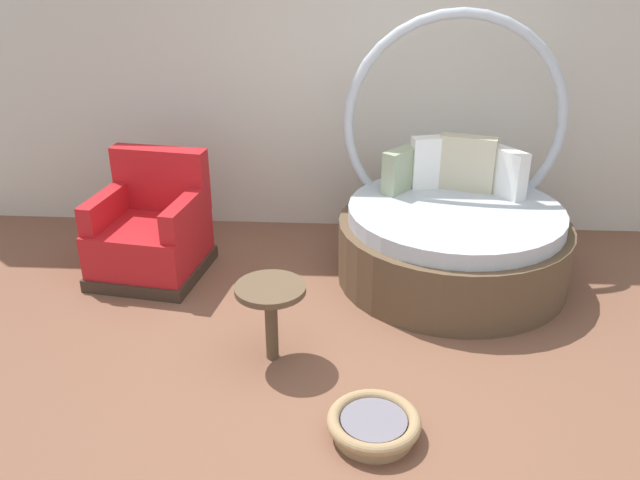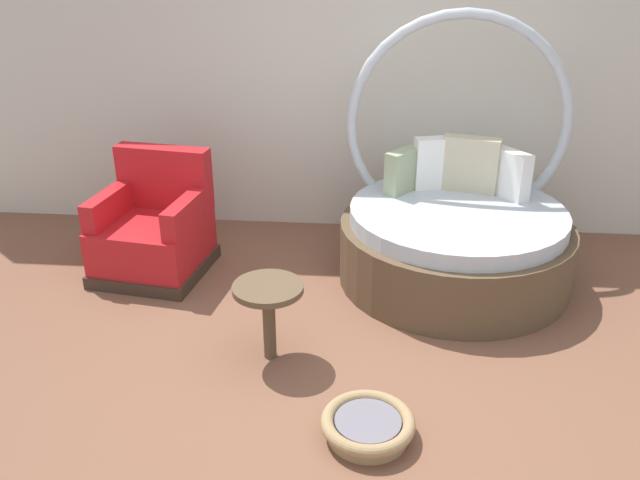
{
  "view_description": "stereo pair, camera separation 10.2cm",
  "coord_description": "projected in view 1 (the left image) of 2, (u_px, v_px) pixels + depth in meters",
  "views": [
    {
      "loc": [
        0.04,
        -3.38,
        2.49
      ],
      "look_at": [
        -0.22,
        0.72,
        0.55
      ],
      "focal_mm": 37.17,
      "sensor_mm": 36.0,
      "label": 1
    },
    {
      "loc": [
        0.14,
        -3.37,
        2.49
      ],
      "look_at": [
        -0.22,
        0.72,
        0.55
      ],
      "focal_mm": 37.17,
      "sensor_mm": 36.0,
      "label": 2
    }
  ],
  "objects": [
    {
      "name": "pet_basket",
      "position": [
        374.0,
        425.0,
        3.56
      ],
      "size": [
        0.51,
        0.51,
        0.13
      ],
      "color": "#9E7F56",
      "rests_on": "ground_plane"
    },
    {
      "name": "red_armchair",
      "position": [
        152.0,
        233.0,
        5.17
      ],
      "size": [
        0.91,
        0.91,
        0.94
      ],
      "color": "#38281E",
      "rests_on": "ground_plane"
    },
    {
      "name": "ground_plane",
      "position": [
        348.0,
        371.0,
        4.12
      ],
      "size": [
        8.0,
        8.0,
        0.02
      ],
      "primitive_type": "cube",
      "color": "brown"
    },
    {
      "name": "back_wall",
      "position": [
        357.0,
        59.0,
        5.55
      ],
      "size": [
        8.0,
        0.12,
        2.99
      ],
      "primitive_type": "cube",
      "color": "beige",
      "rests_on": "ground_plane"
    },
    {
      "name": "side_table",
      "position": [
        271.0,
        299.0,
        4.06
      ],
      "size": [
        0.44,
        0.44,
        0.52
      ],
      "color": "brown",
      "rests_on": "ground_plane"
    },
    {
      "name": "round_daybed",
      "position": [
        453.0,
        227.0,
        5.1
      ],
      "size": [
        1.75,
        1.75,
        1.97
      ],
      "color": "brown",
      "rests_on": "ground_plane"
    }
  ]
}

